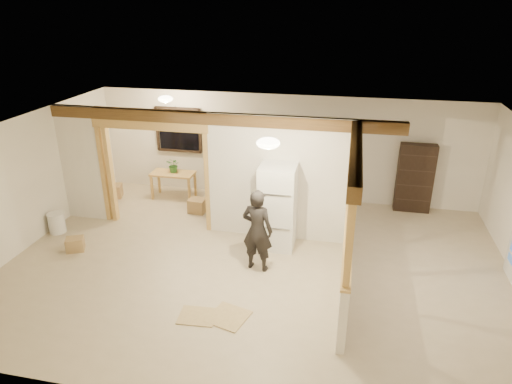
% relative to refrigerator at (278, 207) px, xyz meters
% --- Properties ---
extents(floor, '(9.00, 6.50, 0.01)m').
position_rel_refrigerator_xyz_m(floor, '(-0.26, -0.81, -0.83)').
color(floor, '#C0AD8E').
rests_on(floor, ground).
extents(ceiling, '(9.00, 6.50, 0.01)m').
position_rel_refrigerator_xyz_m(ceiling, '(-0.26, -0.81, 1.67)').
color(ceiling, white).
extents(wall_back, '(9.00, 0.01, 2.50)m').
position_rel_refrigerator_xyz_m(wall_back, '(-0.26, 2.44, 0.42)').
color(wall_back, white).
rests_on(wall_back, floor).
extents(wall_front, '(9.00, 0.01, 2.50)m').
position_rel_refrigerator_xyz_m(wall_front, '(-0.26, -4.06, 0.42)').
color(wall_front, white).
rests_on(wall_front, floor).
extents(wall_left, '(0.01, 6.50, 2.50)m').
position_rel_refrigerator_xyz_m(wall_left, '(-4.76, -0.81, 0.42)').
color(wall_left, white).
rests_on(wall_left, floor).
extents(partition_left_stub, '(0.90, 0.12, 2.50)m').
position_rel_refrigerator_xyz_m(partition_left_stub, '(-4.31, 0.39, 0.42)').
color(partition_left_stub, silver).
rests_on(partition_left_stub, floor).
extents(partition_center, '(2.80, 0.12, 2.50)m').
position_rel_refrigerator_xyz_m(partition_center, '(-0.06, 0.39, 0.42)').
color(partition_center, silver).
rests_on(partition_center, floor).
extents(doorway_frame, '(2.46, 0.14, 2.20)m').
position_rel_refrigerator_xyz_m(doorway_frame, '(-2.66, 0.39, 0.27)').
color(doorway_frame, tan).
rests_on(doorway_frame, floor).
extents(header_beam_back, '(7.00, 0.18, 0.22)m').
position_rel_refrigerator_xyz_m(header_beam_back, '(-1.26, 0.39, 1.55)').
color(header_beam_back, brown).
rests_on(header_beam_back, ceiling).
extents(header_beam_right, '(0.18, 3.30, 0.22)m').
position_rel_refrigerator_xyz_m(header_beam_right, '(1.34, -1.21, 1.55)').
color(header_beam_right, brown).
rests_on(header_beam_right, ceiling).
extents(pony_wall, '(0.12, 3.20, 1.00)m').
position_rel_refrigerator_xyz_m(pony_wall, '(1.34, -1.21, -0.33)').
color(pony_wall, silver).
rests_on(pony_wall, floor).
extents(stud_partition, '(0.14, 3.20, 1.32)m').
position_rel_refrigerator_xyz_m(stud_partition, '(1.34, -1.21, 0.83)').
color(stud_partition, tan).
rests_on(stud_partition, pony_wall).
extents(window_back, '(1.12, 0.10, 1.10)m').
position_rel_refrigerator_xyz_m(window_back, '(-2.86, 2.36, 0.72)').
color(window_back, black).
rests_on(window_back, wall_back).
extents(ceiling_dome_main, '(0.36, 0.36, 0.16)m').
position_rel_refrigerator_xyz_m(ceiling_dome_main, '(0.04, -1.31, 1.65)').
color(ceiling_dome_main, '#FFEABF').
rests_on(ceiling_dome_main, ceiling).
extents(ceiling_dome_util, '(0.32, 0.32, 0.14)m').
position_rel_refrigerator_xyz_m(ceiling_dome_util, '(-2.76, 1.49, 1.65)').
color(ceiling_dome_util, '#FFEABF').
rests_on(ceiling_dome_util, ceiling).
extents(hanging_bulb, '(0.07, 0.07, 0.07)m').
position_rel_refrigerator_xyz_m(hanging_bulb, '(-2.26, 0.79, 1.35)').
color(hanging_bulb, '#FFD88C').
rests_on(hanging_bulb, ceiling).
extents(refrigerator, '(0.68, 0.66, 1.66)m').
position_rel_refrigerator_xyz_m(refrigerator, '(0.00, 0.00, 0.00)').
color(refrigerator, silver).
rests_on(refrigerator, floor).
extents(woman, '(0.61, 0.46, 1.53)m').
position_rel_refrigerator_xyz_m(woman, '(-0.21, -0.90, -0.07)').
color(woman, black).
rests_on(woman, floor).
extents(work_table, '(1.03, 0.52, 0.65)m').
position_rel_refrigerator_xyz_m(work_table, '(-2.84, 1.80, -0.50)').
color(work_table, tan).
rests_on(work_table, floor).
extents(potted_plant, '(0.38, 0.35, 0.36)m').
position_rel_refrigerator_xyz_m(potted_plant, '(-2.82, 1.83, -0.00)').
color(potted_plant, '#315525').
rests_on(potted_plant, work_table).
extents(shop_vac, '(0.60, 0.60, 0.59)m').
position_rel_refrigerator_xyz_m(shop_vac, '(-4.46, 0.79, -0.54)').
color(shop_vac, '#B80E12').
rests_on(shop_vac, floor).
extents(bookshelf, '(0.79, 0.26, 1.58)m').
position_rel_refrigerator_xyz_m(bookshelf, '(2.74, 2.24, -0.04)').
color(bookshelf, black).
rests_on(bookshelf, floor).
extents(bucket, '(0.45, 0.45, 0.43)m').
position_rel_refrigerator_xyz_m(bucket, '(-4.56, -0.41, -0.62)').
color(bucket, white).
rests_on(bucket, floor).
extents(box_util_a, '(0.39, 0.34, 0.32)m').
position_rel_refrigerator_xyz_m(box_util_a, '(-2.02, 1.12, -0.67)').
color(box_util_a, '#A4824F').
rests_on(box_util_a, floor).
extents(box_util_b, '(0.42, 0.42, 0.32)m').
position_rel_refrigerator_xyz_m(box_util_b, '(-4.28, 1.52, -0.67)').
color(box_util_b, '#A4824F').
rests_on(box_util_b, floor).
extents(box_front, '(0.40, 0.37, 0.26)m').
position_rel_refrigerator_xyz_m(box_front, '(-3.77, -1.01, -0.70)').
color(box_front, '#A4824F').
rests_on(box_front, floor).
extents(floor_panel_near, '(0.68, 0.68, 0.02)m').
position_rel_refrigerator_xyz_m(floor_panel_near, '(-0.35, -2.35, -0.82)').
color(floor_panel_near, tan).
rests_on(floor_panel_near, floor).
extents(floor_panel_far, '(0.59, 0.49, 0.02)m').
position_rel_refrigerator_xyz_m(floor_panel_far, '(-0.82, -2.44, -0.82)').
color(floor_panel_far, tan).
rests_on(floor_panel_far, floor).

